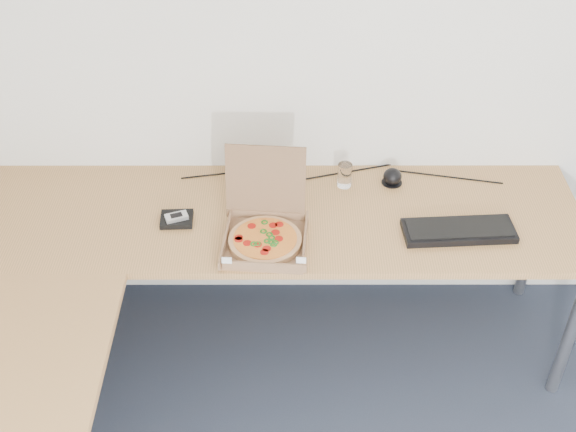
{
  "coord_description": "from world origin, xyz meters",
  "views": [
    {
      "loc": [
        -0.45,
        -0.98,
        2.64
      ],
      "look_at": [
        -0.45,
        1.28,
        0.82
      ],
      "focal_mm": 46.85,
      "sensor_mm": 36.0,
      "label": 1
    }
  ],
  "objects_px": {
    "desk": "(186,294)",
    "keyboard": "(459,231)",
    "wallet": "(177,219)",
    "drinking_glass": "(345,175)",
    "pizza_box": "(265,234)"
  },
  "relations": [
    {
      "from": "desk",
      "to": "keyboard",
      "type": "height_order",
      "value": "keyboard"
    },
    {
      "from": "desk",
      "to": "wallet",
      "type": "relative_size",
      "value": 19.47
    },
    {
      "from": "desk",
      "to": "wallet",
      "type": "distance_m",
      "value": 0.39
    },
    {
      "from": "desk",
      "to": "drinking_glass",
      "type": "relative_size",
      "value": 23.34
    },
    {
      "from": "wallet",
      "to": "pizza_box",
      "type": "bearing_deg",
      "value": -21.75
    },
    {
      "from": "desk",
      "to": "wallet",
      "type": "height_order",
      "value": "wallet"
    },
    {
      "from": "keyboard",
      "to": "wallet",
      "type": "xyz_separation_m",
      "value": [
        -1.12,
        0.08,
        -0.0
      ]
    },
    {
      "from": "desk",
      "to": "drinking_glass",
      "type": "bearing_deg",
      "value": 45.66
    },
    {
      "from": "keyboard",
      "to": "desk",
      "type": "bearing_deg",
      "value": -167.19
    },
    {
      "from": "drinking_glass",
      "to": "desk",
      "type": "bearing_deg",
      "value": -134.34
    },
    {
      "from": "wallet",
      "to": "keyboard",
      "type": "bearing_deg",
      "value": -6.49
    },
    {
      "from": "desk",
      "to": "wallet",
      "type": "xyz_separation_m",
      "value": [
        -0.07,
        0.38,
        0.04
      ]
    },
    {
      "from": "desk",
      "to": "pizza_box",
      "type": "bearing_deg",
      "value": 42.27
    },
    {
      "from": "pizza_box",
      "to": "drinking_glass",
      "type": "distance_m",
      "value": 0.49
    },
    {
      "from": "keyboard",
      "to": "wallet",
      "type": "height_order",
      "value": "keyboard"
    }
  ]
}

